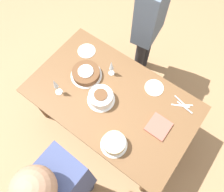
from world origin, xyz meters
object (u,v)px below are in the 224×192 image
cake_back_decorated (114,143)px  wine_glass_near (111,66)px  wine_glass_far (55,84)px  person_cutting (150,22)px  cake_center_white (101,97)px  cake_front_chocolate (86,73)px

cake_back_decorated → wine_glass_near: (0.44, -0.56, 0.08)m
wine_glass_far → person_cutting: bearing=-104.8°
cake_center_white → cake_front_chocolate: bearing=-23.7°
cake_center_white → wine_glass_near: wine_glass_near is taller
cake_center_white → person_cutting: bearing=-84.9°
cake_front_chocolate → cake_back_decorated: 0.74m
person_cutting → wine_glass_far: bearing=-22.8°
cake_front_chocolate → cake_back_decorated: cake_back_decorated is taller
cake_back_decorated → person_cutting: size_ratio=0.15×
person_cutting → cake_back_decorated: bearing=11.9°
wine_glass_near → person_cutting: (-0.01, -0.63, 0.05)m
cake_center_white → cake_back_decorated: size_ratio=1.13×
cake_center_white → cake_front_chocolate: size_ratio=0.84×
cake_front_chocolate → person_cutting: bearing=-103.9°
wine_glass_far → person_cutting: person_cutting is taller
wine_glass_near → person_cutting: person_cutting is taller
cake_front_chocolate → wine_glass_far: bearing=72.8°
cake_front_chocolate → wine_glass_far: 0.34m
wine_glass_near → cake_center_white: bearing=108.2°
cake_front_chocolate → wine_glass_near: 0.27m
cake_front_chocolate → cake_back_decorated: (-0.63, 0.39, 0.02)m
cake_center_white → person_cutting: person_cutting is taller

